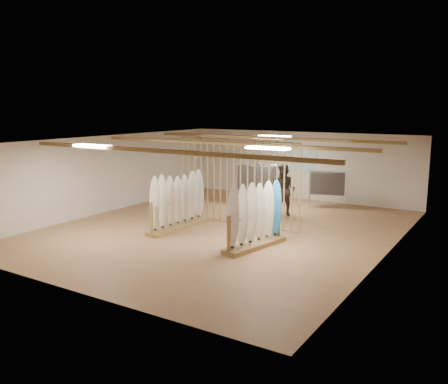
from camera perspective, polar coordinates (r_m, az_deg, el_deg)
The scene contains 16 objects.
floor at distance 15.05m, azimuth 0.00°, elevation -4.50°, with size 12.00×12.00×0.00m, color #9F734D.
ceiling at distance 14.59m, azimuth 0.00°, elevation 6.20°, with size 12.00×12.00×0.00m, color gray.
wall_back at distance 20.04m, azimuth 9.16°, elevation 3.17°, with size 12.00×12.00×0.00m, color beige.
wall_front at distance 10.28m, azimuth -18.10°, elevation -3.99°, with size 12.00×12.00×0.00m, color beige.
wall_left at distance 17.89m, azimuth -13.71°, elevation 2.16°, with size 12.00×12.00×0.00m, color beige.
wall_right at distance 12.86m, azimuth 19.24°, elevation -1.25°, with size 12.00×12.00×0.00m, color beige.
ceiling_slats at distance 14.59m, azimuth 0.00°, elevation 5.88°, with size 9.50×6.12×0.10m, color olive.
light_panels at distance 14.59m, azimuth 0.00°, elevation 5.96°, with size 1.20×0.35×0.06m, color white.
bamboo_partition at distance 15.43m, azimuth 1.58°, elevation 1.18°, with size 4.45×0.05×2.78m.
poster at distance 20.00m, azimuth 9.16°, elevation 3.73°, with size 1.40×0.03×0.90m, color #388EC7.
rack_left at distance 15.03m, azimuth -5.54°, elevation -2.19°, with size 0.61×2.55×1.76m.
rack_right at distance 13.02m, azimuth 3.77°, elevation -4.09°, with size 0.92×2.28×1.80m.
clothing_rack_a at distance 18.57m, azimuth 3.95°, elevation 1.74°, with size 1.54×0.65×1.67m.
clothing_rack_b at distance 18.40m, azimuth 12.38°, elevation 1.00°, with size 1.30×0.70×1.45m.
shopper_a at distance 18.65m, azimuth 4.42°, elevation 1.40°, with size 0.71×0.48×1.93m, color #2B2830.
shopper_b at distance 16.91m, azimuth 7.26°, elevation 0.66°, with size 1.00×0.78×2.07m, color #36302A.
Camera 1 is at (7.73, -12.33, 3.85)m, focal length 38.00 mm.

